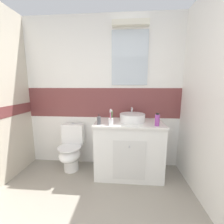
{
  "coord_description": "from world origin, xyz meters",
  "views": [
    {
      "loc": [
        0.37,
        -0.08,
        1.39
      ],
      "look_at": [
        0.2,
        1.93,
        1.03
      ],
      "focal_mm": 23.6,
      "sensor_mm": 36.0,
      "label": 1
    }
  ],
  "objects_px": {
    "soap_dispenser": "(99,121)",
    "mouthwash_bottle": "(157,120)",
    "toothbrush_cup": "(111,121)",
    "toilet": "(71,149)",
    "sink_basin": "(132,117)"
  },
  "relations": [
    {
      "from": "soap_dispenser",
      "to": "mouthwash_bottle",
      "type": "height_order",
      "value": "mouthwash_bottle"
    },
    {
      "from": "sink_basin",
      "to": "mouthwash_bottle",
      "type": "xyz_separation_m",
      "value": [
        0.32,
        -0.23,
        0.02
      ]
    },
    {
      "from": "toilet",
      "to": "toothbrush_cup",
      "type": "distance_m",
      "value": 0.92
    },
    {
      "from": "sink_basin",
      "to": "toilet",
      "type": "xyz_separation_m",
      "value": [
        -0.99,
        0.02,
        -0.56
      ]
    },
    {
      "from": "soap_dispenser",
      "to": "mouthwash_bottle",
      "type": "relative_size",
      "value": 0.86
    },
    {
      "from": "toilet",
      "to": "soap_dispenser",
      "type": "height_order",
      "value": "soap_dispenser"
    },
    {
      "from": "sink_basin",
      "to": "toilet",
      "type": "distance_m",
      "value": 1.14
    },
    {
      "from": "toothbrush_cup",
      "to": "mouthwash_bottle",
      "type": "relative_size",
      "value": 1.29
    },
    {
      "from": "soap_dispenser",
      "to": "mouthwash_bottle",
      "type": "distance_m",
      "value": 0.8
    },
    {
      "from": "sink_basin",
      "to": "soap_dispenser",
      "type": "distance_m",
      "value": 0.53
    },
    {
      "from": "sink_basin",
      "to": "mouthwash_bottle",
      "type": "distance_m",
      "value": 0.4
    },
    {
      "from": "sink_basin",
      "to": "soap_dispenser",
      "type": "height_order",
      "value": "sink_basin"
    },
    {
      "from": "toothbrush_cup",
      "to": "mouthwash_bottle",
      "type": "distance_m",
      "value": 0.63
    },
    {
      "from": "mouthwash_bottle",
      "to": "soap_dispenser",
      "type": "bearing_deg",
      "value": 179.75
    },
    {
      "from": "sink_basin",
      "to": "toilet",
      "type": "height_order",
      "value": "sink_basin"
    }
  ]
}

